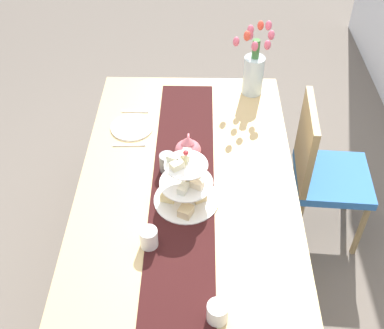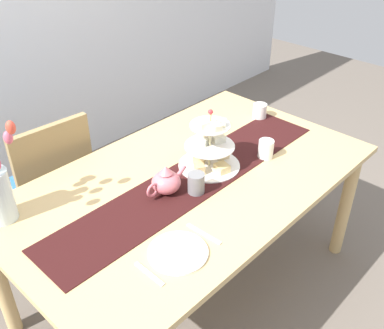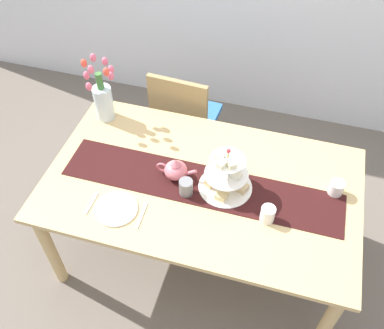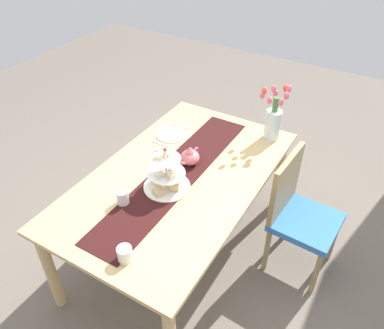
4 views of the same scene
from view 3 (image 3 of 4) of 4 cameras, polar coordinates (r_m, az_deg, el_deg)
name	(u,v)px [view 3 (image 3 of 4)]	position (r m, az deg, el deg)	size (l,w,h in m)	color
ground_plane	(200,250)	(3.02, 1.06, -11.27)	(8.00, 8.00, 0.00)	#6B6056
dining_table	(201,192)	(2.48, 1.27, -3.68)	(1.77, 1.04, 0.73)	tan
chair_left	(184,117)	(3.14, -1.05, 6.39)	(0.45, 0.45, 0.91)	#9C8254
table_runner	(201,185)	(2.40, 1.18, -2.69)	(1.58, 0.30, 0.00)	black
tiered_cake_stand	(227,177)	(2.32, 4.62, -1.69)	(0.30, 0.30, 0.30)	beige
teapot	(175,170)	(2.40, -2.22, -0.69)	(0.24, 0.13, 0.14)	#D66B75
tulip_vase	(103,97)	(2.74, -11.81, 8.80)	(0.22, 0.22, 0.44)	silver
cream_jug	(336,188)	(2.46, 18.67, -2.99)	(0.08, 0.08, 0.09)	white
dinner_plate_left	(116,209)	(2.33, -10.06, -5.85)	(0.23, 0.23, 0.01)	white
fork_left	(91,203)	(2.38, -13.26, -5.02)	(0.02, 0.15, 0.01)	silver
knife_left	(142,215)	(2.29, -6.71, -6.74)	(0.01, 0.17, 0.01)	silver
mug_grey	(186,187)	(2.32, -0.81, -3.03)	(0.08, 0.08, 0.10)	slate
mug_white_text	(268,214)	(2.26, 10.04, -6.53)	(0.08, 0.08, 0.10)	white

